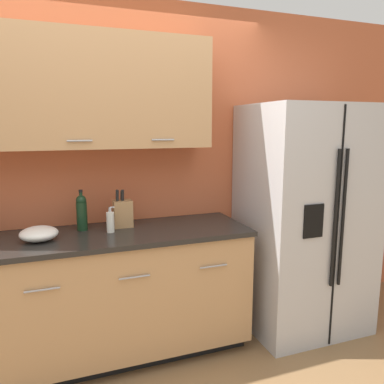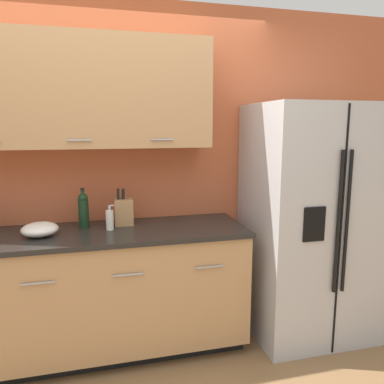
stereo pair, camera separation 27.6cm
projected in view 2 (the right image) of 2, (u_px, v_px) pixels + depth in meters
The scene contains 7 objects.
wall_back at pixel (104, 154), 2.85m from camera, with size 10.00×0.39×2.60m.
counter_unit at pixel (87, 293), 2.70m from camera, with size 2.30×0.64×0.93m.
refrigerator at pixel (310, 222), 2.97m from camera, with size 0.94×0.79×1.83m.
knife_block at pixel (124, 211), 2.79m from camera, with size 0.13×0.11×0.28m.
wine_bottle at pixel (83, 209), 2.72m from camera, with size 0.07×0.07×0.29m.
soap_dispenser at pixel (110, 220), 2.66m from camera, with size 0.06×0.05×0.18m.
mixing_bowl at pixel (40, 229), 2.51m from camera, with size 0.24×0.24×0.09m.
Camera 2 is at (-0.11, -1.72, 1.66)m, focal length 35.00 mm.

